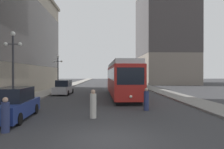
{
  "coord_description": "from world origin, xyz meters",
  "views": [
    {
      "loc": [
        -0.08,
        -8.04,
        2.63
      ],
      "look_at": [
        0.52,
        10.67,
        2.56
      ],
      "focal_mm": 32.72,
      "sensor_mm": 36.0,
      "label": 1
    }
  ],
  "objects_px": {
    "streetcar": "(121,78)",
    "lamp_post_left_near": "(13,57)",
    "parked_car_left_near": "(13,104)",
    "parked_car_left_mid": "(64,88)",
    "pedestrian_on_sidewalk": "(5,116)",
    "transit_bus": "(132,77)",
    "pedestrian_crossing_far": "(93,105)",
    "pedestrian_crossing_near": "(146,100)",
    "lamp_post_left_far": "(58,67)"
  },
  "relations": [
    {
      "from": "streetcar",
      "to": "transit_bus",
      "type": "relative_size",
      "value": 1.16
    },
    {
      "from": "transit_bus",
      "to": "parked_car_left_near",
      "type": "distance_m",
      "value": 29.79
    },
    {
      "from": "transit_bus",
      "to": "pedestrian_on_sidewalk",
      "type": "height_order",
      "value": "transit_bus"
    },
    {
      "from": "parked_car_left_mid",
      "to": "pedestrian_crossing_far",
      "type": "bearing_deg",
      "value": -70.07
    },
    {
      "from": "pedestrian_on_sidewalk",
      "to": "lamp_post_left_near",
      "type": "distance_m",
      "value": 8.13
    },
    {
      "from": "parked_car_left_mid",
      "to": "pedestrian_crossing_far",
      "type": "xyz_separation_m",
      "value": [
        4.61,
        -14.16,
        -0.06
      ]
    },
    {
      "from": "pedestrian_crossing_far",
      "to": "lamp_post_left_near",
      "type": "bearing_deg",
      "value": -57.54
    },
    {
      "from": "pedestrian_crossing_far",
      "to": "lamp_post_left_near",
      "type": "height_order",
      "value": "lamp_post_left_near"
    },
    {
      "from": "parked_car_left_near",
      "to": "lamp_post_left_far",
      "type": "bearing_deg",
      "value": 92.33
    },
    {
      "from": "pedestrian_crossing_far",
      "to": "streetcar",
      "type": "bearing_deg",
      "value": -127.81
    },
    {
      "from": "transit_bus",
      "to": "pedestrian_crossing_far",
      "type": "relative_size",
      "value": 7.71
    },
    {
      "from": "pedestrian_crossing_near",
      "to": "pedestrian_crossing_far",
      "type": "height_order",
      "value": "pedestrian_crossing_far"
    },
    {
      "from": "transit_bus",
      "to": "pedestrian_crossing_far",
      "type": "distance_m",
      "value": 28.39
    },
    {
      "from": "pedestrian_on_sidewalk",
      "to": "lamp_post_left_far",
      "type": "distance_m",
      "value": 22.48
    },
    {
      "from": "pedestrian_crossing_near",
      "to": "lamp_post_left_near",
      "type": "distance_m",
      "value": 10.79
    },
    {
      "from": "pedestrian_on_sidewalk",
      "to": "lamp_post_left_far",
      "type": "height_order",
      "value": "lamp_post_left_far"
    },
    {
      "from": "parked_car_left_near",
      "to": "lamp_post_left_far",
      "type": "xyz_separation_m",
      "value": [
        -1.9,
        19.37,
        2.81
      ]
    },
    {
      "from": "transit_bus",
      "to": "pedestrian_on_sidewalk",
      "type": "distance_m",
      "value": 32.1
    },
    {
      "from": "parked_car_left_mid",
      "to": "pedestrian_crossing_near",
      "type": "xyz_separation_m",
      "value": [
        8.27,
        -11.73,
        -0.09
      ]
    },
    {
      "from": "pedestrian_on_sidewalk",
      "to": "streetcar",
      "type": "bearing_deg",
      "value": -75.31
    },
    {
      "from": "pedestrian_on_sidewalk",
      "to": "lamp_post_left_near",
      "type": "relative_size",
      "value": 0.27
    },
    {
      "from": "parked_car_left_near",
      "to": "parked_car_left_mid",
      "type": "relative_size",
      "value": 1.06
    },
    {
      "from": "parked_car_left_mid",
      "to": "lamp_post_left_far",
      "type": "height_order",
      "value": "lamp_post_left_far"
    },
    {
      "from": "parked_car_left_mid",
      "to": "pedestrian_on_sidewalk",
      "type": "xyz_separation_m",
      "value": [
        0.86,
        -17.0,
        -0.11
      ]
    },
    {
      "from": "parked_car_left_near",
      "to": "pedestrian_crossing_far",
      "type": "height_order",
      "value": "parked_car_left_near"
    },
    {
      "from": "lamp_post_left_near",
      "to": "parked_car_left_near",
      "type": "bearing_deg",
      "value": -65.67
    },
    {
      "from": "streetcar",
      "to": "lamp_post_left_far",
      "type": "height_order",
      "value": "lamp_post_left_far"
    },
    {
      "from": "transit_bus",
      "to": "pedestrian_crossing_near",
      "type": "distance_m",
      "value": 25.43
    },
    {
      "from": "lamp_post_left_near",
      "to": "transit_bus",
      "type": "bearing_deg",
      "value": 62.23
    },
    {
      "from": "parked_car_left_near",
      "to": "pedestrian_crossing_near",
      "type": "height_order",
      "value": "parked_car_left_near"
    },
    {
      "from": "streetcar",
      "to": "parked_car_left_near",
      "type": "xyz_separation_m",
      "value": [
        -7.17,
        -11.67,
        -1.26
      ]
    },
    {
      "from": "parked_car_left_mid",
      "to": "lamp_post_left_far",
      "type": "bearing_deg",
      "value": 112.3
    },
    {
      "from": "streetcar",
      "to": "lamp_post_left_near",
      "type": "relative_size",
      "value": 2.61
    },
    {
      "from": "parked_car_left_near",
      "to": "lamp_post_left_near",
      "type": "relative_size",
      "value": 0.85
    },
    {
      "from": "transit_bus",
      "to": "parked_car_left_mid",
      "type": "relative_size",
      "value": 2.81
    },
    {
      "from": "streetcar",
      "to": "lamp_post_left_near",
      "type": "distance_m",
      "value": 11.89
    },
    {
      "from": "pedestrian_on_sidewalk",
      "to": "pedestrian_crossing_far",
      "type": "bearing_deg",
      "value": -104.53
    },
    {
      "from": "pedestrian_crossing_near",
      "to": "lamp_post_left_far",
      "type": "height_order",
      "value": "lamp_post_left_far"
    },
    {
      "from": "pedestrian_crossing_far",
      "to": "pedestrian_on_sidewalk",
      "type": "height_order",
      "value": "pedestrian_crossing_far"
    },
    {
      "from": "parked_car_left_mid",
      "to": "pedestrian_on_sidewalk",
      "type": "relative_size",
      "value": 2.93
    },
    {
      "from": "pedestrian_crossing_near",
      "to": "pedestrian_on_sidewalk",
      "type": "bearing_deg",
      "value": -44.57
    },
    {
      "from": "streetcar",
      "to": "parked_car_left_mid",
      "type": "relative_size",
      "value": 3.26
    },
    {
      "from": "streetcar",
      "to": "pedestrian_on_sidewalk",
      "type": "distance_m",
      "value": 15.79
    },
    {
      "from": "streetcar",
      "to": "transit_bus",
      "type": "distance_m",
      "value": 16.51
    },
    {
      "from": "parked_car_left_mid",
      "to": "pedestrian_on_sidewalk",
      "type": "distance_m",
      "value": 17.02
    },
    {
      "from": "pedestrian_crossing_far",
      "to": "lamp_post_left_far",
      "type": "distance_m",
      "value": 20.54
    },
    {
      "from": "streetcar",
      "to": "parked_car_left_near",
      "type": "height_order",
      "value": "streetcar"
    },
    {
      "from": "transit_bus",
      "to": "parked_car_left_mid",
      "type": "xyz_separation_m",
      "value": [
        -10.55,
        -13.57,
        -1.1
      ]
    },
    {
      "from": "lamp_post_left_far",
      "to": "parked_car_left_mid",
      "type": "bearing_deg",
      "value": -69.59
    },
    {
      "from": "parked_car_left_mid",
      "to": "parked_car_left_near",
      "type": "bearing_deg",
      "value": -88.12
    }
  ]
}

